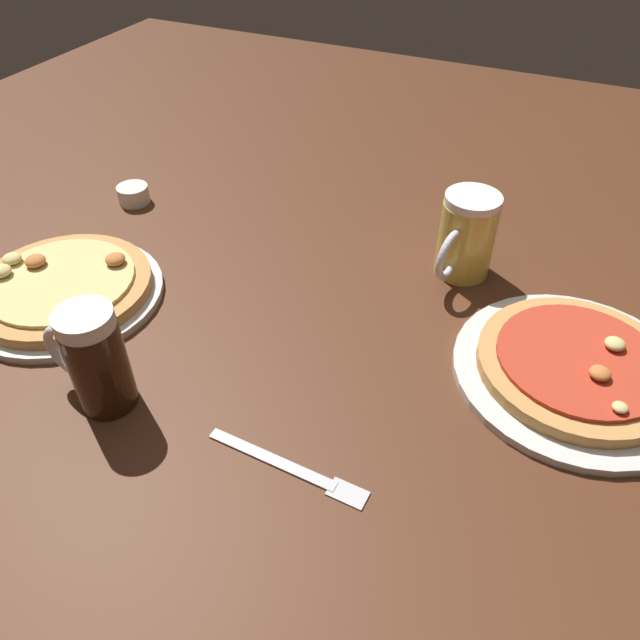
% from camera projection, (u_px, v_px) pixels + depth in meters
% --- Properties ---
extents(ground_plane, '(2.40, 2.40, 0.03)m').
position_uv_depth(ground_plane, '(320.00, 338.00, 0.89)').
color(ground_plane, '#4C2816').
extents(pizza_plate_near, '(0.29, 0.29, 0.05)m').
position_uv_depth(pizza_plate_near, '(64.00, 289.00, 0.92)').
color(pizza_plate_near, silver).
rests_on(pizza_plate_near, ground_plane).
extents(pizza_plate_far, '(0.32, 0.32, 0.05)m').
position_uv_depth(pizza_plate_far, '(577.00, 368.00, 0.80)').
color(pizza_plate_far, silver).
rests_on(pizza_plate_far, ground_plane).
extents(beer_mug_dark, '(0.09, 0.14, 0.14)m').
position_uv_depth(beer_mug_dark, '(466.00, 236.00, 0.94)').
color(beer_mug_dark, gold).
rests_on(beer_mug_dark, ground_plane).
extents(beer_mug_amber, '(0.12, 0.07, 0.15)m').
position_uv_depth(beer_mug_amber, '(94.00, 359.00, 0.73)').
color(beer_mug_amber, black).
rests_on(beer_mug_amber, ground_plane).
extents(ramekin_butter, '(0.06, 0.06, 0.03)m').
position_uv_depth(ramekin_butter, '(133.00, 194.00, 1.14)').
color(ramekin_butter, silver).
rests_on(ramekin_butter, ground_plane).
extents(fork_left, '(0.20, 0.03, 0.01)m').
position_uv_depth(fork_left, '(290.00, 467.00, 0.70)').
color(fork_left, silver).
rests_on(fork_left, ground_plane).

